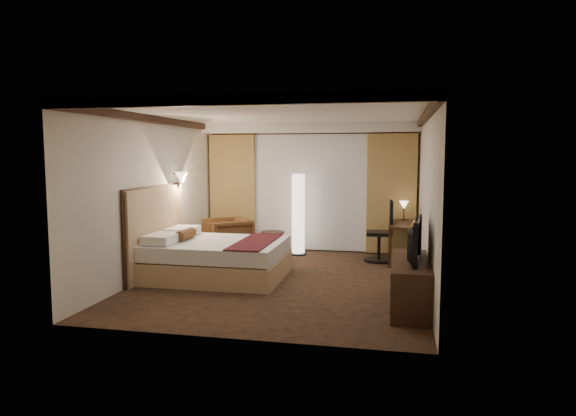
% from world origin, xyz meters
% --- Properties ---
extents(floor, '(4.50, 5.50, 0.01)m').
position_xyz_m(floor, '(0.00, 0.00, 0.00)').
color(floor, black).
rests_on(floor, ground).
extents(ceiling, '(4.50, 5.50, 0.01)m').
position_xyz_m(ceiling, '(0.00, 0.00, 2.70)').
color(ceiling, white).
rests_on(ceiling, back_wall).
extents(back_wall, '(4.50, 0.02, 2.70)m').
position_xyz_m(back_wall, '(0.00, 2.75, 1.35)').
color(back_wall, beige).
rests_on(back_wall, floor).
extents(left_wall, '(0.02, 5.50, 2.70)m').
position_xyz_m(left_wall, '(-2.25, 0.00, 1.35)').
color(left_wall, beige).
rests_on(left_wall, floor).
extents(right_wall, '(0.02, 5.50, 2.70)m').
position_xyz_m(right_wall, '(2.25, 0.00, 1.35)').
color(right_wall, beige).
rests_on(right_wall, floor).
extents(crown_molding, '(4.50, 5.50, 0.12)m').
position_xyz_m(crown_molding, '(0.00, 0.00, 2.64)').
color(crown_molding, black).
rests_on(crown_molding, ceiling).
extents(soffit, '(4.50, 0.50, 0.20)m').
position_xyz_m(soffit, '(0.00, 2.50, 2.60)').
color(soffit, white).
rests_on(soffit, ceiling).
extents(curtain_sheer, '(2.48, 0.04, 2.45)m').
position_xyz_m(curtain_sheer, '(0.00, 2.67, 1.25)').
color(curtain_sheer, silver).
rests_on(curtain_sheer, back_wall).
extents(curtain_left_drape, '(1.00, 0.14, 2.45)m').
position_xyz_m(curtain_left_drape, '(-1.70, 2.61, 1.25)').
color(curtain_left_drape, tan).
rests_on(curtain_left_drape, back_wall).
extents(curtain_right_drape, '(1.00, 0.14, 2.45)m').
position_xyz_m(curtain_right_drape, '(1.70, 2.61, 1.25)').
color(curtain_right_drape, tan).
rests_on(curtain_right_drape, back_wall).
extents(wall_sconce, '(0.24, 0.24, 0.24)m').
position_xyz_m(wall_sconce, '(-2.09, 0.79, 1.62)').
color(wall_sconce, white).
rests_on(wall_sconce, left_wall).
extents(bed, '(2.18, 1.70, 0.64)m').
position_xyz_m(bed, '(-1.10, -0.06, 0.32)').
color(bed, white).
rests_on(bed, floor).
extents(headboard, '(0.12, 2.00, 1.50)m').
position_xyz_m(headboard, '(-2.20, -0.06, 0.75)').
color(headboard, tan).
rests_on(headboard, floor).
extents(armchair, '(1.13, 1.14, 0.86)m').
position_xyz_m(armchair, '(-1.51, 1.64, 0.43)').
color(armchair, '#442714').
rests_on(armchair, floor).
extents(side_table, '(0.46, 0.46, 0.51)m').
position_xyz_m(side_table, '(-0.62, 1.88, 0.25)').
color(side_table, black).
rests_on(side_table, floor).
extents(floor_lamp, '(0.35, 0.35, 1.67)m').
position_xyz_m(floor_lamp, '(-0.16, 2.17, 0.84)').
color(floor_lamp, white).
rests_on(floor_lamp, floor).
extents(desk, '(0.55, 1.24, 0.75)m').
position_xyz_m(desk, '(1.95, 1.87, 0.38)').
color(desk, black).
rests_on(desk, floor).
extents(desk_lamp, '(0.18, 0.18, 0.34)m').
position_xyz_m(desk_lamp, '(1.95, 2.34, 0.92)').
color(desk_lamp, '#FFD899').
rests_on(desk_lamp, desk).
extents(office_chair, '(0.60, 0.60, 1.19)m').
position_xyz_m(office_chair, '(1.49, 1.82, 0.59)').
color(office_chair, black).
rests_on(office_chair, floor).
extents(dresser, '(0.50, 1.66, 0.65)m').
position_xyz_m(dresser, '(2.00, -1.13, 0.32)').
color(dresser, black).
rests_on(dresser, floor).
extents(television, '(0.72, 1.13, 0.14)m').
position_xyz_m(television, '(1.97, -1.13, 0.96)').
color(television, black).
rests_on(television, dresser).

